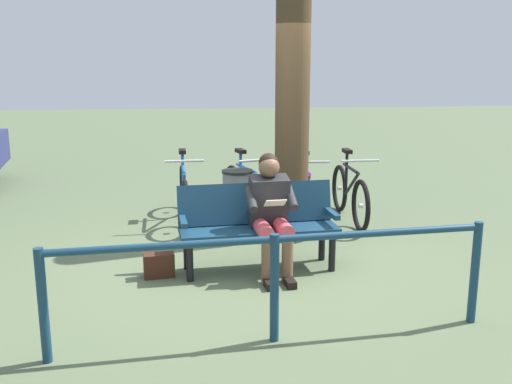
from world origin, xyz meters
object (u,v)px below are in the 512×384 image
object	(u,v)px
bench	(258,220)
bicycle_red	(246,194)
bicycle_purple	(184,195)
tree_trunk	(293,95)
person_reading	(271,209)
bicycle_orange	(349,194)
litter_bin	(238,204)
bicycle_green	(306,196)
handbag	(159,265)

from	to	relation	value
bench	bicycle_red	xyz separation A→B (m)	(-0.04, -1.81, -0.15)
bicycle_purple	tree_trunk	bearing A→B (deg)	57.55
person_reading	tree_trunk	bearing A→B (deg)	-113.38
bench	bicycle_purple	distance (m)	2.02
bicycle_orange	bench	bearing A→B (deg)	-41.15
litter_bin	bicycle_orange	distance (m)	1.64
litter_bin	bicycle_orange	size ratio (longest dim) A/B	0.49
bench	person_reading	size ratio (longest dim) A/B	1.36
tree_trunk	bicycle_orange	distance (m)	1.69
bicycle_purple	bench	bearing A→B (deg)	19.59
person_reading	bicycle_green	bearing A→B (deg)	-116.65
tree_trunk	bicycle_green	distance (m)	1.46
handbag	bicycle_red	distance (m)	2.25
tree_trunk	handbag	bearing A→B (deg)	40.21
person_reading	bicycle_red	world-z (taller)	person_reading
bicycle_green	person_reading	bearing A→B (deg)	-16.85
bicycle_orange	bicycle_purple	bearing A→B (deg)	-96.25
litter_bin	bicycle_red	size ratio (longest dim) A/B	0.51
handbag	bicycle_orange	distance (m)	3.03
person_reading	tree_trunk	distance (m)	1.70
bicycle_green	bicycle_red	size ratio (longest dim) A/B	1.03
bicycle_orange	handbag	bearing A→B (deg)	-53.56
handbag	bicycle_green	world-z (taller)	bicycle_green
bicycle_green	bicycle_purple	size ratio (longest dim) A/B	1.00
bicycle_red	bench	bearing A→B (deg)	-16.76
person_reading	bicycle_orange	xyz separation A→B (m)	(-1.29, -1.81, -0.31)
person_reading	handbag	xyz separation A→B (m)	(1.11, 0.02, -0.54)
bench	bicycle_purple	size ratio (longest dim) A/B	0.97
bicycle_orange	bicycle_purple	size ratio (longest dim) A/B	1.00
bench	bicycle_green	distance (m)	1.83
bench	bicycle_orange	size ratio (longest dim) A/B	0.97
handbag	bicycle_orange	world-z (taller)	bicycle_orange
handbag	bicycle_green	size ratio (longest dim) A/B	0.18
bicycle_green	bicycle_purple	xyz separation A→B (m)	(1.59, -0.23, 0.00)
tree_trunk	bicycle_green	xyz separation A→B (m)	(-0.28, -0.51, -1.34)
handbag	bicycle_purple	bearing A→B (deg)	-96.28
bicycle_orange	bicycle_green	xyz separation A→B (m)	(0.59, 0.02, 0.00)
person_reading	bicycle_purple	bearing A→B (deg)	-71.43
tree_trunk	bicycle_orange	world-z (taller)	tree_trunk
handbag	bicycle_red	size ratio (longest dim) A/B	0.18
handbag	bicycle_red	xyz separation A→B (m)	(-1.04, -1.98, 0.24)
tree_trunk	bicycle_orange	bearing A→B (deg)	-148.74
bench	bicycle_green	size ratio (longest dim) A/B	0.97
bicycle_orange	bicycle_green	size ratio (longest dim) A/B	1.00
handbag	bicycle_purple	world-z (taller)	bicycle_purple
litter_bin	bicycle_orange	bearing A→B (deg)	-158.81
bicycle_red	handbag	bearing A→B (deg)	-43.15
tree_trunk	litter_bin	bearing A→B (deg)	5.50
bicycle_orange	person_reading	bearing A→B (deg)	-36.32
bicycle_orange	bicycle_green	distance (m)	0.59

